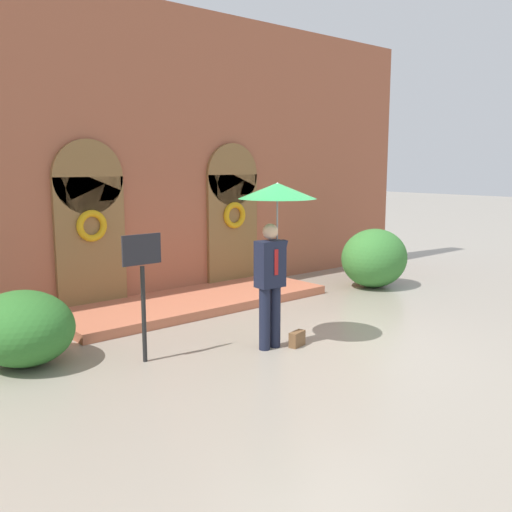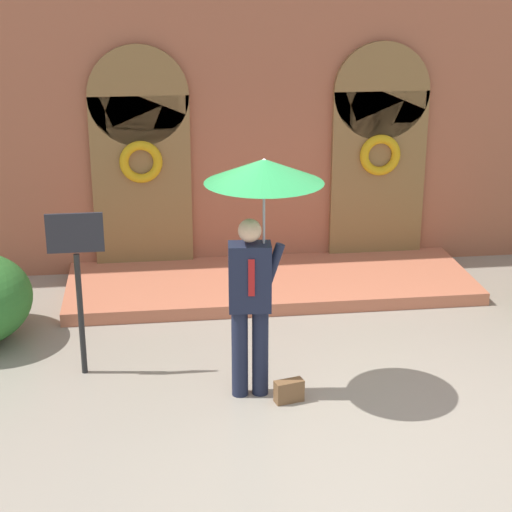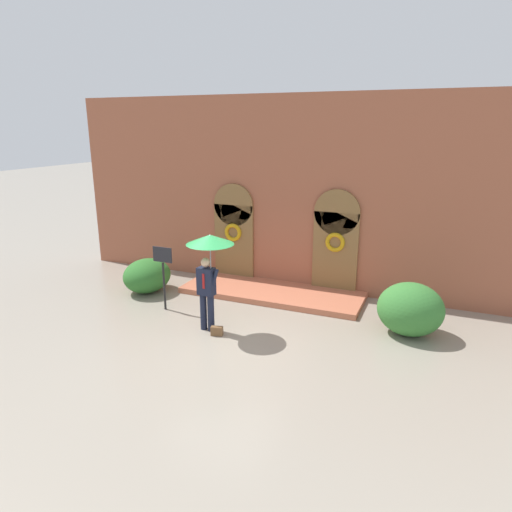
{
  "view_description": "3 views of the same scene",
  "coord_description": "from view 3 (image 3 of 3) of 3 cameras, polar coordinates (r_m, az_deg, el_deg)",
  "views": [
    {
      "loc": [
        -5.91,
        -5.55,
        2.62
      ],
      "look_at": [
        0.04,
        1.34,
        1.15
      ],
      "focal_mm": 40.0,
      "sensor_mm": 36.0,
      "label": 1
    },
    {
      "loc": [
        -1.5,
        -7.17,
        4.07
      ],
      "look_at": [
        -0.38,
        1.58,
        0.98
      ],
      "focal_mm": 60.0,
      "sensor_mm": 36.0,
      "label": 2
    },
    {
      "loc": [
        4.36,
        -8.55,
        4.74
      ],
      "look_at": [
        0.07,
        1.71,
        1.54
      ],
      "focal_mm": 32.0,
      "sensor_mm": 36.0,
      "label": 3
    }
  ],
  "objects": [
    {
      "name": "sign_post",
      "position": [
        12.13,
        -11.53,
        -1.45
      ],
      "size": [
        0.56,
        0.06,
        1.72
      ],
      "color": "black",
      "rests_on": "ground"
    },
    {
      "name": "shrub_left",
      "position": [
        13.78,
        -13.45,
        -2.39
      ],
      "size": [
        1.3,
        1.51,
        0.98
      ],
      "primitive_type": "ellipsoid",
      "color": "#2D6B28",
      "rests_on": "ground"
    },
    {
      "name": "ground_plane",
      "position": [
        10.71,
        -3.93,
        -10.29
      ],
      "size": [
        80.0,
        80.0,
        0.0
      ],
      "primitive_type": "plane",
      "color": "gray"
    },
    {
      "name": "handbag",
      "position": [
        10.84,
        -4.91,
        -9.33
      ],
      "size": [
        0.3,
        0.18,
        0.22
      ],
      "primitive_type": "cube",
      "rotation": [
        0.0,
        0.0,
        0.24
      ],
      "color": "brown",
      "rests_on": "ground"
    },
    {
      "name": "shrub_right",
      "position": [
        11.24,
        18.73,
        -6.31
      ],
      "size": [
        1.52,
        1.31,
        1.26
      ],
      "primitive_type": "ellipsoid",
      "color": "#387A33",
      "rests_on": "ground"
    },
    {
      "name": "person_with_umbrella",
      "position": [
        10.48,
        -5.89,
        0.3
      ],
      "size": [
        1.1,
        1.1,
        2.36
      ],
      "color": "#191E33",
      "rests_on": "ground"
    },
    {
      "name": "building_facade",
      "position": [
        13.59,
        3.76,
        7.28
      ],
      "size": [
        14.0,
        2.3,
        5.6
      ],
      "color": "#9E563D",
      "rests_on": "ground"
    }
  ]
}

